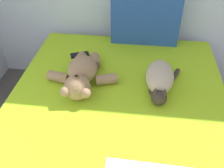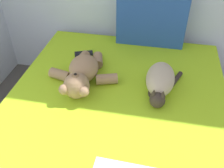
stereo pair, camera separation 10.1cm
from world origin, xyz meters
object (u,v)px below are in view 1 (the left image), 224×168
patterned_cushion (145,18)px  teddy_bear (81,75)px  cat (160,79)px  cell_phone (80,55)px  bed (116,138)px

patterned_cushion → teddy_bear: patterned_cushion is taller
cat → teddy_bear: size_ratio=0.75×
patterned_cushion → cell_phone: (-0.51, -0.29, -0.21)m
teddy_bear → bed: bearing=-41.3°
bed → cell_phone: size_ratio=11.93×
patterned_cushion → bed: bearing=-99.4°
bed → patterned_cushion: 1.02m
bed → cat: (0.27, 0.26, 0.34)m
bed → patterned_cushion: patterned_cushion is taller
patterned_cushion → cat: (0.12, -0.62, -0.15)m
cat → teddy_bear: (-0.53, -0.03, 0.01)m
cat → cell_phone: cat is taller
patterned_cushion → cell_phone: 0.62m
cat → patterned_cushion: bearing=100.9°
cat → cell_phone: (-0.63, 0.33, -0.07)m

